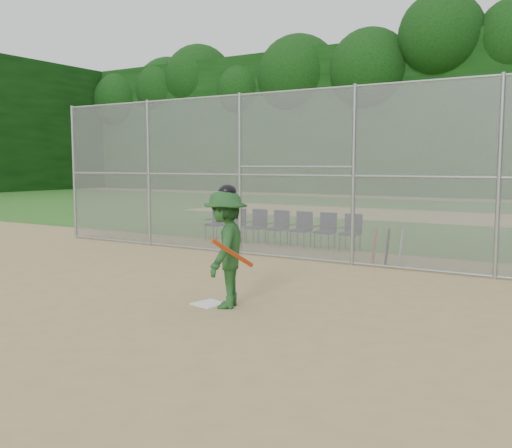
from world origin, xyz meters
The scene contains 15 objects.
ground centered at (0.00, 0.00, 0.00)m, with size 100.00×100.00×0.00m, color tan.
grass_strip centered at (0.00, 18.00, 0.01)m, with size 100.00×100.00×0.00m, color #29641E.
dirt_patch_far centered at (0.00, 18.00, 0.01)m, with size 24.00×24.00×0.00m, color tan.
backstop_fence centered at (0.00, 5.00, 2.07)m, with size 16.09×0.09×4.00m.
treeline centered at (0.00, 20.00, 5.50)m, with size 81.00×60.00×11.00m.
home_plate centered at (0.39, 0.41, 0.01)m, with size 0.44×0.44×0.02m, color white.
batter_at_plate centered at (0.71, 0.42, 0.94)m, with size 1.09×1.45×1.95m.
spare_bats centered at (1.70, 5.32, 0.42)m, with size 0.66×0.31×0.84m.
chair_0 centered at (-4.17, 6.95, 0.48)m, with size 0.54×0.52×0.96m, color #0F193A, non-canonical shape.
chair_1 centered at (-3.45, 6.95, 0.48)m, with size 0.54×0.52×0.96m, color #0F193A, non-canonical shape.
chair_2 centered at (-2.73, 6.95, 0.48)m, with size 0.54×0.52×0.96m, color #0F193A, non-canonical shape.
chair_3 centered at (-2.01, 6.95, 0.48)m, with size 0.54×0.52×0.96m, color #0F193A, non-canonical shape.
chair_4 centered at (-1.29, 6.95, 0.48)m, with size 0.54×0.52×0.96m, color #0F193A, non-canonical shape.
chair_5 centered at (-0.56, 6.95, 0.48)m, with size 0.54×0.52×0.96m, color #0F193A, non-canonical shape.
chair_6 centered at (0.16, 6.95, 0.48)m, with size 0.54×0.52×0.96m, color #0F193A, non-canonical shape.
Camera 1 is at (5.75, -6.90, 2.26)m, focal length 40.00 mm.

